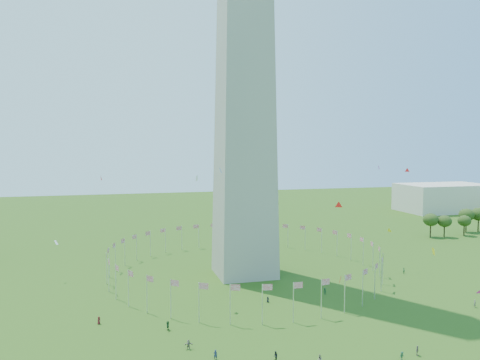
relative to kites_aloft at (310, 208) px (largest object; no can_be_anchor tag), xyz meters
name	(u,v)px	position (x,y,z in m)	size (l,w,h in m)	color
ground	(312,341)	(-10.92, -26.27, -22.83)	(600.00, 600.00, 0.00)	#234610
flag_ring	(244,260)	(-10.92, 23.73, -18.33)	(80.24, 80.24, 9.00)	silver
gov_building_east_a	(443,198)	(139.08, 123.73, -14.83)	(50.00, 30.00, 16.00)	beige
crowd	(300,339)	(-13.53, -26.63, -21.93)	(88.96, 74.71, 1.92)	black
kites_aloft	(310,208)	(0.00, 0.00, 0.00)	(106.05, 62.00, 35.94)	red
tree_line_east	(473,223)	(103.61, 59.60, -17.93)	(53.50, 15.51, 10.64)	#34531B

